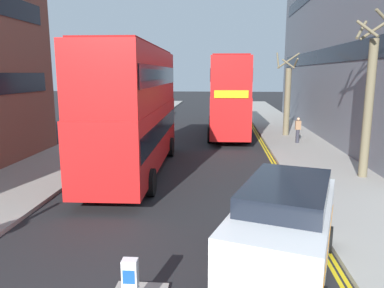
{
  "coord_description": "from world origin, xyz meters",
  "views": [
    {
      "loc": [
        1.59,
        -2.97,
        4.49
      ],
      "look_at": [
        0.5,
        11.0,
        1.8
      ],
      "focal_mm": 34.48,
      "sensor_mm": 36.0,
      "label": 1
    }
  ],
  "objects_px": {
    "double_decker_bus_oncoming": "(228,94)",
    "taxi_minivan": "(283,230)",
    "double_decker_bus_away": "(134,107)",
    "pedestrian_far": "(298,130)"
  },
  "relations": [
    {
      "from": "double_decker_bus_oncoming",
      "to": "taxi_minivan",
      "type": "relative_size",
      "value": 2.1
    },
    {
      "from": "double_decker_bus_away",
      "to": "double_decker_bus_oncoming",
      "type": "distance_m",
      "value": 11.76
    },
    {
      "from": "pedestrian_far",
      "to": "taxi_minivan",
      "type": "bearing_deg",
      "value": -102.42
    },
    {
      "from": "double_decker_bus_away",
      "to": "double_decker_bus_oncoming",
      "type": "xyz_separation_m",
      "value": [
        4.38,
        10.92,
        0.0
      ]
    },
    {
      "from": "double_decker_bus_oncoming",
      "to": "pedestrian_far",
      "type": "relative_size",
      "value": 6.7
    },
    {
      "from": "double_decker_bus_away",
      "to": "double_decker_bus_oncoming",
      "type": "relative_size",
      "value": 1.0
    },
    {
      "from": "taxi_minivan",
      "to": "double_decker_bus_away",
      "type": "bearing_deg",
      "value": 121.97
    },
    {
      "from": "double_decker_bus_away",
      "to": "taxi_minivan",
      "type": "xyz_separation_m",
      "value": [
        5.3,
        -8.49,
        -1.96
      ]
    },
    {
      "from": "double_decker_bus_oncoming",
      "to": "taxi_minivan",
      "type": "xyz_separation_m",
      "value": [
        0.92,
        -19.41,
        -1.96
      ]
    },
    {
      "from": "double_decker_bus_away",
      "to": "pedestrian_far",
      "type": "bearing_deg",
      "value": 39.58
    }
  ]
}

